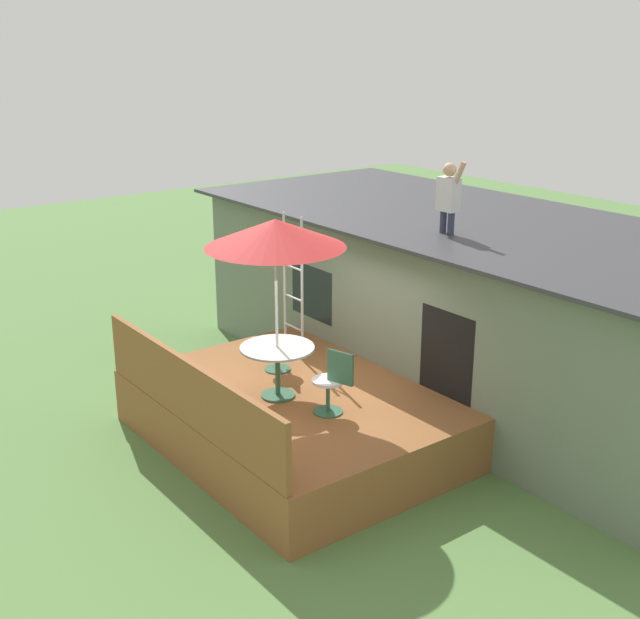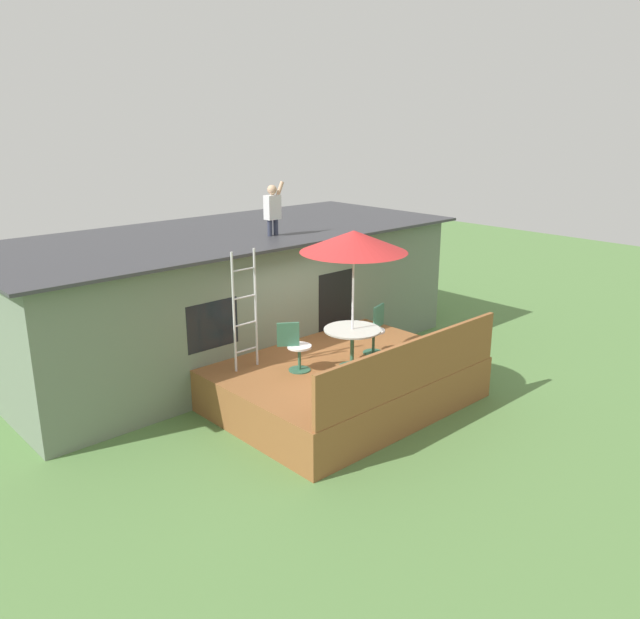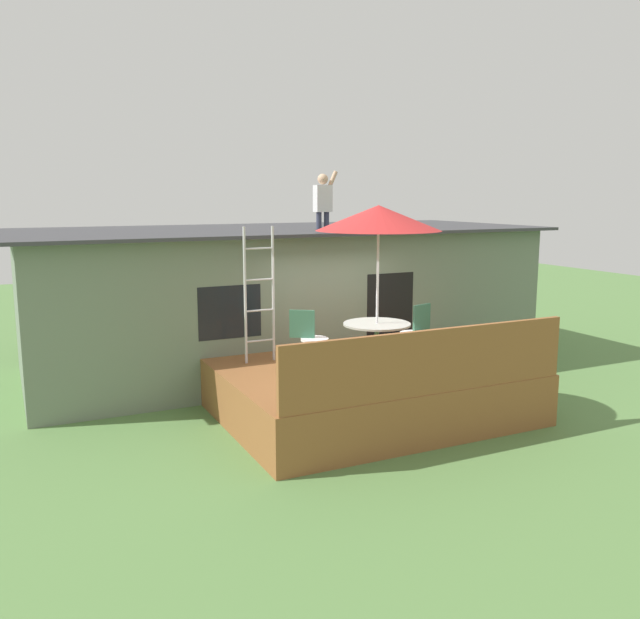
{
  "view_description": "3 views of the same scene",
  "coord_description": "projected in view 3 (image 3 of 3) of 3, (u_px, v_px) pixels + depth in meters",
  "views": [
    {
      "loc": [
        8.74,
        -6.17,
        5.59
      ],
      "look_at": [
        -0.21,
        0.59,
        1.86
      ],
      "focal_mm": 45.9,
      "sensor_mm": 36.0,
      "label": 1
    },
    {
      "loc": [
        -7.89,
        -7.94,
        5.21
      ],
      "look_at": [
        0.26,
        0.9,
        1.59
      ],
      "focal_mm": 35.89,
      "sensor_mm": 36.0,
      "label": 2
    },
    {
      "loc": [
        -5.17,
        -8.93,
        3.48
      ],
      "look_at": [
        -0.45,
        0.87,
        1.61
      ],
      "focal_mm": 37.3,
      "sensor_mm": 36.0,
      "label": 3
    }
  ],
  "objects": [
    {
      "name": "deck_railing",
      "position": [
        432.0,
        362.0,
        9.01
      ],
      "size": [
        4.52,
        0.08,
        0.9
      ],
      "primitive_type": "cube",
      "color": "brown",
      "rests_on": "deck"
    },
    {
      "name": "house",
      "position": [
        282.0,
        297.0,
        13.69
      ],
      "size": [
        10.5,
        4.5,
        2.83
      ],
      "color": "slate",
      "rests_on": "ground"
    },
    {
      "name": "patio_chair_right",
      "position": [
        416.0,
        333.0,
        10.88
      ],
      "size": [
        0.61,
        0.44,
        0.92
      ],
      "rotation": [
        0.0,
        0.0,
        -2.86
      ],
      "color": "#33664C",
      "rests_on": "deck"
    },
    {
      "name": "patio_chair_left",
      "position": [
        310.0,
        339.0,
        10.4
      ],
      "size": [
        0.56,
        0.46,
        0.92
      ],
      "rotation": [
        0.0,
        0.0,
        -0.59
      ],
      "color": "#33664C",
      "rests_on": "deck"
    },
    {
      "name": "deck",
      "position": [
        369.0,
        390.0,
        10.67
      ],
      "size": [
        4.62,
        3.49,
        0.8
      ],
      "primitive_type": "cube",
      "color": "brown",
      "rests_on": "ground"
    },
    {
      "name": "patio_umbrella",
      "position": [
        379.0,
        218.0,
        9.93
      ],
      "size": [
        1.9,
        1.9,
        2.54
      ],
      "color": "silver",
      "rests_on": "deck"
    },
    {
      "name": "patio_table",
      "position": [
        377.0,
        333.0,
        10.23
      ],
      "size": [
        1.04,
        1.04,
        0.74
      ],
      "color": "#33664C",
      "rests_on": "deck"
    },
    {
      "name": "ground_plane",
      "position": [
        368.0,
        414.0,
        10.73
      ],
      "size": [
        40.0,
        40.0,
        0.0
      ],
      "primitive_type": "plane",
      "color": "#567F42"
    },
    {
      "name": "person_figure",
      "position": [
        323.0,
        198.0,
        12.54
      ],
      "size": [
        0.47,
        0.2,
        1.11
      ],
      "color": "#33384C",
      "rests_on": "house"
    },
    {
      "name": "step_ladder",
      "position": [
        259.0,
        295.0,
        10.68
      ],
      "size": [
        0.52,
        0.04,
        2.2
      ],
      "color": "silver",
      "rests_on": "deck"
    }
  ]
}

